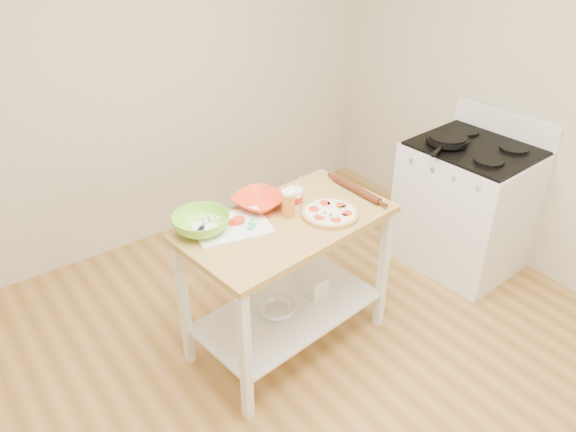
# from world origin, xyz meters

# --- Properties ---
(room_shell) EXTENTS (4.04, 4.54, 2.74)m
(room_shell) POSITION_xyz_m (0.00, 0.00, 1.35)
(room_shell) COLOR #B48242
(room_shell) RESTS_ON ground
(prep_island) EXTENTS (1.25, 0.77, 0.90)m
(prep_island) POSITION_xyz_m (0.07, 0.60, 0.65)
(prep_island) COLOR tan
(prep_island) RESTS_ON ground
(gas_stove) EXTENTS (0.75, 0.86, 1.11)m
(gas_stove) POSITION_xyz_m (1.64, 0.56, 0.47)
(gas_stove) COLOR white
(gas_stove) RESTS_ON ground
(skillet) EXTENTS (0.43, 0.29, 0.03)m
(skillet) POSITION_xyz_m (1.50, 0.70, 0.98)
(skillet) COLOR black
(skillet) RESTS_ON gas_stove
(pizza) EXTENTS (0.32, 0.32, 0.05)m
(pizza) POSITION_xyz_m (0.29, 0.51, 0.92)
(pizza) COLOR tan
(pizza) RESTS_ON prep_island
(cutting_board) EXTENTS (0.46, 0.39, 0.04)m
(cutting_board) POSITION_xyz_m (-0.22, 0.73, 0.91)
(cutting_board) COLOR white
(cutting_board) RESTS_ON prep_island
(spatula) EXTENTS (0.12, 0.13, 0.01)m
(spatula) POSITION_xyz_m (-0.12, 0.68, 0.92)
(spatula) COLOR #3ABF9D
(spatula) RESTS_ON cutting_board
(knife) EXTENTS (0.23, 0.17, 0.01)m
(knife) POSITION_xyz_m (-0.36, 0.80, 0.92)
(knife) COLOR silver
(knife) RESTS_ON cutting_board
(orange_bowl) EXTENTS (0.35, 0.35, 0.07)m
(orange_bowl) POSITION_xyz_m (0.02, 0.82, 0.94)
(orange_bowl) COLOR #FF421D
(orange_bowl) RESTS_ON prep_island
(green_bowl) EXTENTS (0.39, 0.39, 0.10)m
(green_bowl) POSITION_xyz_m (-0.37, 0.79, 0.95)
(green_bowl) COLOR #86DD35
(green_bowl) RESTS_ON prep_island
(beer_pint) EXTENTS (0.08, 0.08, 0.15)m
(beer_pint) POSITION_xyz_m (0.10, 0.65, 0.98)
(beer_pint) COLOR orange
(beer_pint) RESTS_ON prep_island
(yogurt_tub) EXTENTS (0.10, 0.10, 0.21)m
(yogurt_tub) POSITION_xyz_m (0.18, 0.70, 0.96)
(yogurt_tub) COLOR white
(yogurt_tub) RESTS_ON prep_island
(rolling_pin) EXTENTS (0.05, 0.38, 0.04)m
(rolling_pin) POSITION_xyz_m (0.58, 0.61, 0.92)
(rolling_pin) COLOR #572813
(rolling_pin) RESTS_ON prep_island
(shelf_glass_bowl) EXTENTS (0.24, 0.24, 0.07)m
(shelf_glass_bowl) POSITION_xyz_m (-0.01, 0.61, 0.30)
(shelf_glass_bowl) COLOR silver
(shelf_glass_bowl) RESTS_ON prep_island
(shelf_bin) EXTENTS (0.14, 0.14, 0.13)m
(shelf_bin) POSITION_xyz_m (0.29, 0.62, 0.32)
(shelf_bin) COLOR white
(shelf_bin) RESTS_ON prep_island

